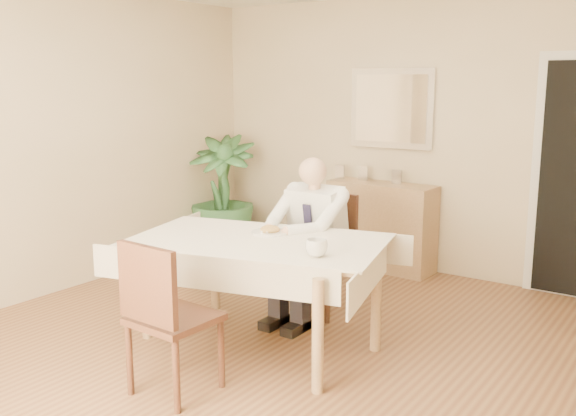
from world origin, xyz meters
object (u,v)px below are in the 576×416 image
Objects in this scene: dining_table at (258,251)px; sideboard at (381,226)px; seated_man at (305,232)px; coffee_mug at (316,248)px; potted_palm at (222,194)px; chair_far at (325,245)px; chair_near at (164,311)px.

sideboard is at bearing 79.62° from dining_table.
seated_man reaches higher than coffee_mug.
dining_table is 2.19m from sideboard.
dining_table is 1.58× the size of seated_man.
dining_table is at bearing -90.00° from seated_man.
seated_man is 2.19m from potted_palm.
chair_far is (-0.00, 0.88, -0.14)m from dining_table.
coffee_mug reaches higher than dining_table.
seated_man is 1.61m from sideboard.
chair_far is 1.80m from chair_near.
chair_far is 1.30m from sideboard.
seated_man reaches higher than chair_near.
dining_table is at bearing -88.74° from chair_far.
dining_table is at bearing -44.03° from potted_palm.
coffee_mug is (0.56, -1.02, 0.28)m from chair_far.
seated_man is at bearing -81.74° from sideboard.
chair_near is 6.86× the size of coffee_mug.
chair_far is at bearing 75.53° from dining_table.
seated_man is 0.92m from coffee_mug.
seated_man is 1.18× the size of sideboard.
chair_far is 6.88× the size of coffee_mug.
dining_table is at bearing 93.82° from chair_near.
coffee_mug is at bearing -38.60° from potted_palm.
seated_man is 1.00× the size of potted_palm.
potted_palm is at bearing 147.21° from seated_man.
dining_table is 1.58× the size of potted_palm.
coffee_mug is 3.07m from potted_palm.
potted_palm is at bearing 141.40° from coffee_mug.
chair_near is 0.98m from coffee_mug.
chair_far is at bearing 90.00° from seated_man.
chair_near is at bearing -87.99° from chair_far.
chair_near is at bearing -89.11° from seated_man.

